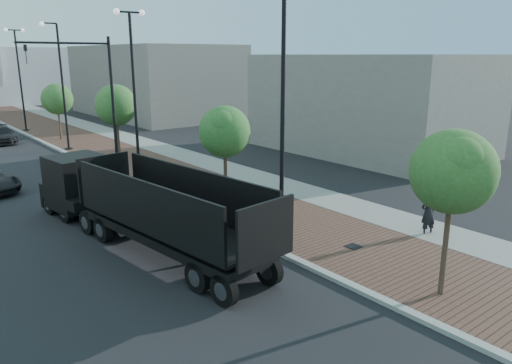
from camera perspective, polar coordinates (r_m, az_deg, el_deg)
sidewalk at (r=45.62m, az=-20.04°, el=5.13°), size 7.00×140.00×0.12m
concrete_strip at (r=46.54m, az=-16.90°, el=5.57°), size 2.40×140.00×0.13m
curb at (r=44.65m, az=-24.28°, el=4.54°), size 0.30×140.00×0.14m
dump_truck at (r=20.11m, az=-16.07°, el=-2.26°), size 3.69×13.48×3.07m
white_sedan at (r=21.06m, az=-16.04°, el=-3.32°), size 2.18×4.18×1.31m
dark_car_far at (r=44.80m, az=-27.75°, el=4.93°), size 2.07×4.58×1.30m
pedestrian at (r=20.26m, az=19.62°, el=-3.42°), size 0.79×0.61×1.93m
streetlight_1 at (r=17.26m, az=2.84°, el=5.94°), size 1.44×0.56×9.21m
streetlight_2 at (r=27.36m, az=-14.11°, el=9.78°), size 1.72×0.56×9.28m
streetlight_3 at (r=38.55m, az=-21.90°, el=9.79°), size 1.44×0.56×9.21m
streetlight_4 at (r=50.13m, az=-26.01°, el=10.83°), size 1.72×0.56×9.28m
traffic_mast at (r=29.76m, az=-18.20°, el=10.18°), size 5.09×0.20×8.00m
tree_0 at (r=14.55m, az=22.19°, el=1.13°), size 2.43×2.39×5.04m
tree_1 at (r=21.98m, az=-3.64°, el=5.93°), size 2.39×2.34×4.81m
tree_2 at (r=32.44m, az=-16.11°, el=8.69°), size 2.62×2.61×5.19m
tree_3 at (r=43.75m, az=-22.32°, el=9.01°), size 2.56×2.54×4.71m
commercial_block_ne at (r=59.27m, az=-12.01°, el=11.55°), size 12.00×22.00×8.00m
commercial_block_e at (r=36.90m, az=13.09°, el=8.96°), size 10.00×16.00×7.00m
utility_cover_1 at (r=18.38m, az=11.38°, el=-7.44°), size 0.50×0.50×0.02m
utility_cover_2 at (r=26.37m, az=-7.16°, el=-0.42°), size 0.50×0.50×0.02m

